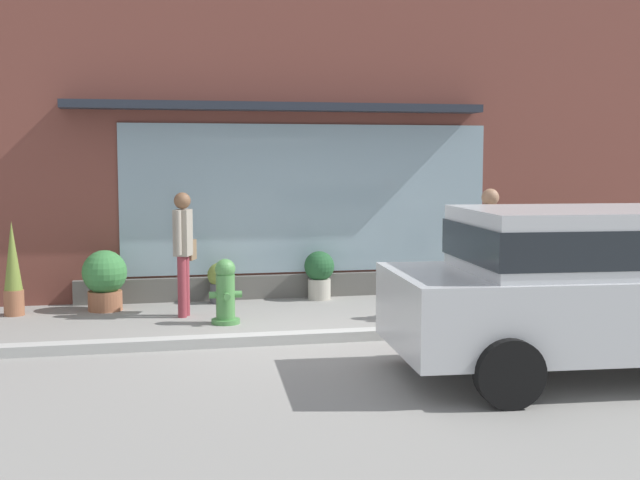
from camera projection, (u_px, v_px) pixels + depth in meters
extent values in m
plane|color=gray|center=(318.00, 338.00, 10.12)|extent=(60.00, 60.00, 0.00)
cube|color=#B2B2AD|center=(322.00, 336.00, 9.91)|extent=(14.00, 0.24, 0.12)
cube|color=brown|center=(275.00, 126.00, 12.96)|extent=(14.00, 0.36, 5.31)
cube|color=#8CA5B2|center=(309.00, 198.00, 12.98)|extent=(5.76, 0.03, 2.29)
cube|color=#232833|center=(279.00, 107.00, 12.60)|extent=(6.36, 0.56, 0.12)
cube|color=#605E59|center=(278.00, 286.00, 13.00)|extent=(6.16, 0.20, 0.36)
cylinder|color=#4C8C47|center=(226.00, 321.00, 10.98)|extent=(0.37, 0.37, 0.06)
cylinder|color=#4C8C47|center=(225.00, 297.00, 10.95)|extent=(0.25, 0.25, 0.59)
sphere|color=#4C8C47|center=(225.00, 269.00, 10.91)|extent=(0.27, 0.27, 0.27)
cylinder|color=#4C8C47|center=(213.00, 295.00, 10.91)|extent=(0.10, 0.09, 0.09)
cylinder|color=#4C8C47|center=(238.00, 294.00, 10.98)|extent=(0.10, 0.09, 0.09)
cylinder|color=#4C8C47|center=(227.00, 297.00, 10.79)|extent=(0.09, 0.10, 0.09)
cylinder|color=#8E333D|center=(185.00, 285.00, 11.50)|extent=(0.12, 0.12, 0.84)
cylinder|color=#8E333D|center=(182.00, 287.00, 11.36)|extent=(0.12, 0.12, 0.84)
cube|color=#9E9384|center=(183.00, 233.00, 11.35)|extent=(0.28, 0.32, 0.63)
sphere|color=brown|center=(182.00, 201.00, 11.31)|extent=(0.23, 0.23, 0.23)
cylinder|color=#9E9384|center=(187.00, 230.00, 11.53)|extent=(0.08, 0.08, 0.60)
cylinder|color=#9E9384|center=(178.00, 233.00, 11.17)|extent=(0.08, 0.08, 0.60)
cube|color=#846647|center=(191.00, 250.00, 11.65)|extent=(0.18, 0.26, 0.28)
cylinder|color=brown|center=(489.00, 286.00, 11.35)|extent=(0.12, 0.12, 0.87)
cylinder|color=brown|center=(488.00, 288.00, 11.19)|extent=(0.12, 0.12, 0.87)
cube|color=#9E9384|center=(490.00, 231.00, 11.20)|extent=(0.33, 0.38, 0.65)
sphere|color=#A37556|center=(490.00, 197.00, 11.15)|extent=(0.24, 0.24, 0.24)
cylinder|color=#9E9384|center=(491.00, 228.00, 11.39)|extent=(0.08, 0.08, 0.62)
cylinder|color=#9E9384|center=(488.00, 231.00, 11.00)|extent=(0.08, 0.08, 0.62)
cube|color=silver|center=(599.00, 307.00, 8.33)|extent=(4.27, 2.14, 0.75)
cube|color=silver|center=(582.00, 242.00, 8.23)|extent=(2.40, 1.86, 0.65)
cube|color=#1E2328|center=(582.00, 242.00, 8.23)|extent=(2.44, 1.88, 0.36)
cylinder|color=black|center=(446.00, 329.00, 9.11)|extent=(0.63, 0.22, 0.62)
cylinder|color=black|center=(509.00, 373.00, 7.25)|extent=(0.63, 0.22, 0.62)
cylinder|color=#9E6042|center=(105.00, 301.00, 11.91)|extent=(0.48, 0.48, 0.28)
sphere|color=#3D8442|center=(105.00, 272.00, 11.87)|extent=(0.63, 0.63, 0.63)
cylinder|color=#4C4C51|center=(562.00, 288.00, 13.32)|extent=(0.51, 0.51, 0.19)
sphere|color=#3D8442|center=(562.00, 265.00, 13.28)|extent=(0.65, 0.65, 0.65)
cylinder|color=#9E6042|center=(14.00, 303.00, 11.53)|extent=(0.27, 0.27, 0.35)
cone|color=olive|center=(12.00, 256.00, 11.46)|extent=(0.25, 0.25, 0.96)
cylinder|color=#4C4C51|center=(220.00, 293.00, 12.51)|extent=(0.29, 0.29, 0.30)
sphere|color=olive|center=(220.00, 275.00, 12.48)|extent=(0.37, 0.37, 0.37)
sphere|color=#DB4C7A|center=(220.00, 270.00, 12.53)|extent=(0.07, 0.07, 0.07)
sphere|color=white|center=(216.00, 269.00, 12.54)|extent=(0.08, 0.08, 0.08)
cylinder|color=#B7B2A3|center=(319.00, 289.00, 12.84)|extent=(0.35, 0.35, 0.32)
sphere|color=#23562D|center=(319.00, 266.00, 12.80)|extent=(0.46, 0.46, 0.46)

